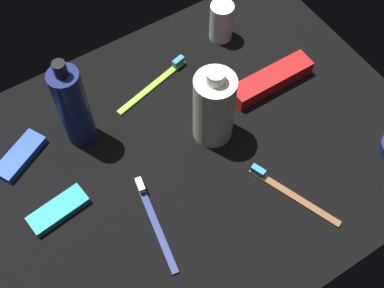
% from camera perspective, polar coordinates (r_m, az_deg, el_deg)
% --- Properties ---
extents(ground_plane, '(0.84, 0.64, 0.01)m').
position_cam_1_polar(ground_plane, '(0.93, -0.00, -1.15)').
color(ground_plane, black).
extents(lotion_bottle, '(0.05, 0.05, 0.21)m').
position_cam_1_polar(lotion_bottle, '(0.89, -13.32, 4.12)').
color(lotion_bottle, navy).
rests_on(lotion_bottle, ground_plane).
extents(bodywash_bottle, '(0.07, 0.07, 0.17)m').
position_cam_1_polar(bodywash_bottle, '(0.89, 2.49, 4.16)').
color(bodywash_bottle, silver).
rests_on(bodywash_bottle, ground_plane).
extents(deodorant_stick, '(0.05, 0.05, 0.09)m').
position_cam_1_polar(deodorant_stick, '(1.07, 3.35, 13.68)').
color(deodorant_stick, silver).
rests_on(deodorant_stick, ground_plane).
extents(toothbrush_brown, '(0.08, 0.17, 0.02)m').
position_cam_1_polar(toothbrush_brown, '(0.90, 10.88, -5.35)').
color(toothbrush_brown, brown).
rests_on(toothbrush_brown, ground_plane).
extents(toothbrush_navy, '(0.04, 0.18, 0.02)m').
position_cam_1_polar(toothbrush_navy, '(0.86, -4.38, -8.41)').
color(toothbrush_navy, navy).
rests_on(toothbrush_navy, ground_plane).
extents(toothbrush_lime, '(0.18, 0.06, 0.02)m').
position_cam_1_polar(toothbrush_lime, '(1.01, -4.08, 7.03)').
color(toothbrush_lime, '#8CD133').
rests_on(toothbrush_lime, ground_plane).
extents(toothpaste_box_red, '(0.18, 0.04, 0.03)m').
position_cam_1_polar(toothpaste_box_red, '(1.01, 8.97, 7.18)').
color(toothpaste_box_red, red).
rests_on(toothpaste_box_red, ground_plane).
extents(snack_bar_teal, '(0.11, 0.05, 0.01)m').
position_cam_1_polar(snack_bar_teal, '(0.89, -14.91, -7.24)').
color(snack_bar_teal, teal).
rests_on(snack_bar_teal, ground_plane).
extents(snack_bar_blue, '(0.11, 0.08, 0.01)m').
position_cam_1_polar(snack_bar_blue, '(0.97, -18.88, -1.27)').
color(snack_bar_blue, blue).
rests_on(snack_bar_blue, ground_plane).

